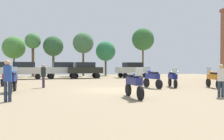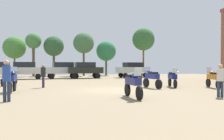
{
  "view_description": "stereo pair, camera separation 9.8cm",
  "coord_description": "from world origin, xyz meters",
  "px_view_note": "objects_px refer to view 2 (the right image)",
  "views": [
    {
      "loc": [
        -2.96,
        -14.69,
        1.59
      ],
      "look_at": [
        1.24,
        5.94,
        1.2
      ],
      "focal_mm": 37.24,
      "sensor_mm": 36.0,
      "label": 1
    },
    {
      "loc": [
        -2.86,
        -14.71,
        1.59
      ],
      "look_at": [
        1.24,
        5.94,
        1.2
      ],
      "focal_mm": 37.24,
      "sensor_mm": 36.0,
      "label": 2
    }
  ],
  "objects_px": {
    "tree_2": "(143,40)",
    "car_4": "(85,69)",
    "person_3": "(43,74)",
    "motorcycle_5": "(9,77)",
    "car_5": "(25,69)",
    "motorcycle_6": "(172,77)",
    "tree_1": "(33,42)",
    "tree_7": "(106,51)",
    "person_1": "(220,78)",
    "tree_5": "(84,43)",
    "motorcycle_8": "(133,83)",
    "person_2": "(7,77)",
    "tree_3": "(14,48)",
    "motorcycle_3": "(152,78)",
    "motorcycle_4": "(213,78)",
    "motorcycle_7": "(12,80)",
    "car_1": "(63,69)",
    "tree_6": "(54,46)",
    "car_6": "(133,69)"
  },
  "relations": [
    {
      "from": "person_3",
      "to": "tree_6",
      "type": "bearing_deg",
      "value": -171.34
    },
    {
      "from": "motorcycle_7",
      "to": "tree_3",
      "type": "xyz_separation_m",
      "value": [
        -4.48,
        22.55,
        3.54
      ]
    },
    {
      "from": "motorcycle_5",
      "to": "tree_3",
      "type": "relative_size",
      "value": 0.37
    },
    {
      "from": "motorcycle_6",
      "to": "tree_2",
      "type": "bearing_deg",
      "value": -92.26
    },
    {
      "from": "person_1",
      "to": "person_2",
      "type": "relative_size",
      "value": 0.9
    },
    {
      "from": "motorcycle_7",
      "to": "car_4",
      "type": "distance_m",
      "value": 15.45
    },
    {
      "from": "motorcycle_8",
      "to": "car_4",
      "type": "bearing_deg",
      "value": -91.54
    },
    {
      "from": "person_2",
      "to": "tree_6",
      "type": "height_order",
      "value": "tree_6"
    },
    {
      "from": "tree_2",
      "to": "motorcycle_8",
      "type": "bearing_deg",
      "value": -110.02
    },
    {
      "from": "tree_7",
      "to": "person_1",
      "type": "bearing_deg",
      "value": -87.49
    },
    {
      "from": "person_1",
      "to": "tree_3",
      "type": "xyz_separation_m",
      "value": [
        -15.17,
        26.79,
        3.32
      ]
    },
    {
      "from": "motorcycle_6",
      "to": "tree_1",
      "type": "bearing_deg",
      "value": -47.92
    },
    {
      "from": "person_2",
      "to": "tree_1",
      "type": "height_order",
      "value": "tree_1"
    },
    {
      "from": "motorcycle_7",
      "to": "car_4",
      "type": "relative_size",
      "value": 0.48
    },
    {
      "from": "tree_2",
      "to": "tree_6",
      "type": "distance_m",
      "value": 14.14
    },
    {
      "from": "car_5",
      "to": "person_3",
      "type": "relative_size",
      "value": 2.65
    },
    {
      "from": "motorcycle_5",
      "to": "person_1",
      "type": "height_order",
      "value": "person_1"
    },
    {
      "from": "car_5",
      "to": "tree_3",
      "type": "distance_m",
      "value": 9.65
    },
    {
      "from": "person_2",
      "to": "car_4",
      "type": "bearing_deg",
      "value": -104.0
    },
    {
      "from": "motorcycle_5",
      "to": "person_2",
      "type": "bearing_deg",
      "value": 119.52
    },
    {
      "from": "motorcycle_3",
      "to": "car_1",
      "type": "distance_m",
      "value": 15.15
    },
    {
      "from": "motorcycle_4",
      "to": "tree_3",
      "type": "bearing_deg",
      "value": 138.57
    },
    {
      "from": "motorcycle_8",
      "to": "tree_3",
      "type": "relative_size",
      "value": 0.38
    },
    {
      "from": "motorcycle_8",
      "to": "person_3",
      "type": "height_order",
      "value": "person_3"
    },
    {
      "from": "motorcycle_6",
      "to": "car_5",
      "type": "height_order",
      "value": "car_5"
    },
    {
      "from": "motorcycle_6",
      "to": "car_1",
      "type": "distance_m",
      "value": 15.61
    },
    {
      "from": "car_6",
      "to": "tree_6",
      "type": "height_order",
      "value": "tree_6"
    },
    {
      "from": "motorcycle_5",
      "to": "motorcycle_7",
      "type": "bearing_deg",
      "value": 122.08
    },
    {
      "from": "car_1",
      "to": "motorcycle_7",
      "type": "bearing_deg",
      "value": 158.48
    },
    {
      "from": "car_1",
      "to": "tree_7",
      "type": "distance_m",
      "value": 10.8
    },
    {
      "from": "motorcycle_8",
      "to": "car_6",
      "type": "relative_size",
      "value": 0.5
    },
    {
      "from": "motorcycle_8",
      "to": "car_5",
      "type": "bearing_deg",
      "value": -70.1
    },
    {
      "from": "car_5",
      "to": "motorcycle_6",
      "type": "bearing_deg",
      "value": -141.84
    },
    {
      "from": "motorcycle_7",
      "to": "car_5",
      "type": "distance_m",
      "value": 13.98
    },
    {
      "from": "person_1",
      "to": "tree_3",
      "type": "distance_m",
      "value": 30.97
    },
    {
      "from": "tree_1",
      "to": "person_1",
      "type": "bearing_deg",
      "value": -64.51
    },
    {
      "from": "person_2",
      "to": "person_3",
      "type": "distance_m",
      "value": 6.48
    },
    {
      "from": "car_4",
      "to": "person_1",
      "type": "xyz_separation_m",
      "value": [
        5.26,
        -18.7,
        -0.21
      ]
    },
    {
      "from": "person_1",
      "to": "person_2",
      "type": "height_order",
      "value": "person_2"
    },
    {
      "from": "motorcycle_4",
      "to": "motorcycle_5",
      "type": "height_order",
      "value": "motorcycle_5"
    },
    {
      "from": "motorcycle_5",
      "to": "tree_5",
      "type": "distance_m",
      "value": 18.19
    },
    {
      "from": "motorcycle_7",
      "to": "car_4",
      "type": "xyz_separation_m",
      "value": [
        5.43,
        14.46,
        0.43
      ]
    },
    {
      "from": "tree_5",
      "to": "motorcycle_8",
      "type": "bearing_deg",
      "value": -88.78
    },
    {
      "from": "motorcycle_7",
      "to": "motorcycle_8",
      "type": "relative_size",
      "value": 0.96
    },
    {
      "from": "tree_6",
      "to": "motorcycle_4",
      "type": "bearing_deg",
      "value": -61.06
    },
    {
      "from": "tree_2",
      "to": "car_4",
      "type": "bearing_deg",
      "value": -146.25
    },
    {
      "from": "person_3",
      "to": "motorcycle_5",
      "type": "bearing_deg",
      "value": -122.62
    },
    {
      "from": "motorcycle_4",
      "to": "car_1",
      "type": "bearing_deg",
      "value": 136.28
    },
    {
      "from": "tree_6",
      "to": "motorcycle_8",
      "type": "bearing_deg",
      "value": -78.92
    },
    {
      "from": "motorcycle_3",
      "to": "motorcycle_4",
      "type": "bearing_deg",
      "value": -23.84
    }
  ]
}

